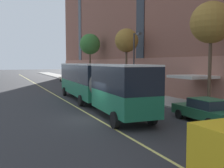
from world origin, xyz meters
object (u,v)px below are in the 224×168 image
object	(u,v)px
parked_car_champagne_0	(67,78)
parked_car_navy_3	(102,87)
street_tree_far_downtown	(90,44)
city_bus	(94,82)
street_tree_mid_block	(211,23)
parked_car_champagne_1	(76,81)
parked_car_green_4	(205,110)
street_tree_far_uptown	(126,41)
street_lamp	(135,58)

from	to	relation	value
parked_car_champagne_0	parked_car_navy_3	xyz separation A→B (m)	(-0.12, -19.16, 0.00)
parked_car_navy_3	street_tree_far_downtown	bearing A→B (deg)	77.67
city_bus	street_tree_mid_block	world-z (taller)	street_tree_mid_block
parked_car_champagne_0	street_tree_far_downtown	bearing A→B (deg)	-66.29
parked_car_champagne_1	parked_car_navy_3	world-z (taller)	same
parked_car_green_4	street_tree_far_downtown	xyz separation A→B (m)	(2.64, 30.71, 6.19)
parked_car_green_4	street_tree_mid_block	world-z (taller)	street_tree_mid_block
street_tree_far_uptown	street_lamp	world-z (taller)	street_tree_far_uptown
parked_car_champagne_0	street_tree_far_downtown	xyz separation A→B (m)	(2.72, -6.19, 6.19)
street_tree_mid_block	street_lamp	distance (m)	10.47
parked_car_champagne_0	street_tree_far_uptown	distance (m)	21.28
parked_car_champagne_0	parked_car_green_4	bearing A→B (deg)	-89.88
street_tree_mid_block	street_lamp	size ratio (longest dim) A/B	1.20
parked_car_champagne_0	parked_car_navy_3	distance (m)	19.16
city_bus	street_tree_far_uptown	distance (m)	11.09
street_tree_far_uptown	street_lamp	distance (m)	4.62
city_bus	parked_car_champagne_0	size ratio (longest dim) A/B	4.56
parked_car_green_4	street_tree_far_downtown	bearing A→B (deg)	85.08
street_tree_far_downtown	street_tree_far_uptown	bearing A→B (deg)	-90.00
city_bus	street_tree_far_downtown	distance (m)	23.18
parked_car_champagne_1	street_tree_mid_block	size ratio (longest dim) A/B	0.53
parked_car_champagne_1	parked_car_green_4	distance (m)	29.85
city_bus	street_tree_mid_block	distance (m)	10.68
street_tree_far_uptown	street_lamp	size ratio (longest dim) A/B	1.15
parked_car_champagne_0	street_tree_mid_block	size ratio (longest dim) A/B	0.52
street_tree_mid_block	street_tree_far_uptown	xyz separation A→B (m)	(0.00, 14.12, -0.26)
parked_car_navy_3	street_tree_far_uptown	bearing A→B (deg)	-22.08
parked_car_champagne_0	parked_car_champagne_1	xyz separation A→B (m)	(-0.15, -7.05, 0.00)
parked_car_champagne_0	parked_car_navy_3	size ratio (longest dim) A/B	0.97
parked_car_navy_3	street_tree_far_downtown	world-z (taller)	street_tree_far_downtown
parked_car_green_4	street_tree_far_uptown	world-z (taller)	street_tree_far_uptown
city_bus	street_tree_far_downtown	xyz separation A→B (m)	(6.95, 21.59, 4.82)
parked_car_navy_3	parked_car_green_4	xyz separation A→B (m)	(0.19, -17.74, 0.00)
parked_car_champagne_0	street_lamp	size ratio (longest dim) A/B	0.62
parked_car_champagne_0	street_lamp	bearing A→B (deg)	-85.82
city_bus	street_lamp	distance (m)	7.28
parked_car_champagne_1	street_tree_mid_block	xyz separation A→B (m)	(2.87, -27.38, 6.00)
city_bus	parked_car_champagne_0	world-z (taller)	city_bus
parked_car_navy_3	street_lamp	distance (m)	6.54
street_tree_mid_block	street_lamp	bearing A→B (deg)	95.31
street_lamp	street_tree_far_downtown	bearing A→B (deg)	87.02
parked_car_green_4	street_lamp	size ratio (longest dim) A/B	0.70
street_tree_mid_block	street_tree_far_uptown	distance (m)	14.13
parked_car_green_4	street_tree_far_uptown	bearing A→B (deg)	80.95
parked_car_green_4	street_lamp	bearing A→B (deg)	82.33
parked_car_champagne_1	street_tree_far_downtown	xyz separation A→B (m)	(2.87, 0.86, 6.19)
parked_car_champagne_1	street_tree_mid_block	world-z (taller)	street_tree_mid_block
street_tree_far_uptown	parked_car_navy_3	bearing A→B (deg)	157.92
parked_car_green_4	parked_car_champagne_1	bearing A→B (deg)	90.43
street_tree_far_uptown	city_bus	bearing A→B (deg)	-132.94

